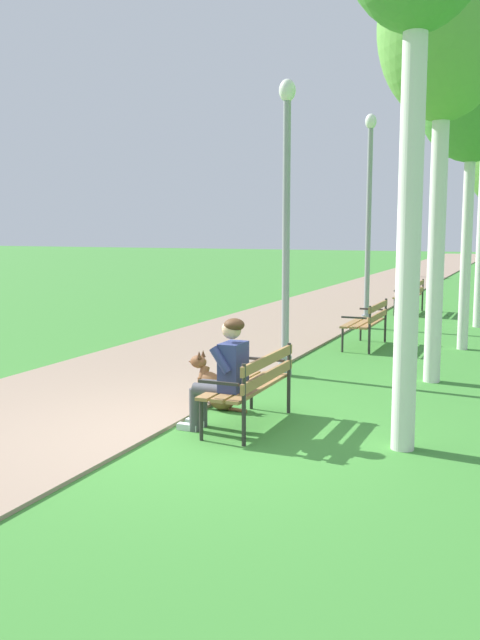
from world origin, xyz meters
TOP-DOWN VIEW (x-y plane):
  - ground_plane at (0.00, 0.00)m, footprint 120.00×120.00m
  - paved_path at (-2.04, 24.00)m, footprint 3.40×60.00m
  - park_bench_near at (0.46, 0.62)m, footprint 0.55×1.50m
  - park_bench_mid at (0.47, 6.26)m, footprint 0.55×1.50m
  - park_bench_far at (0.35, 11.76)m, footprint 0.55×1.50m
  - person_seated_on_near_bench at (0.25, 0.31)m, footprint 0.74×0.49m
  - dog_brown at (-0.25, 1.15)m, footprint 0.83×0.32m
  - lamp_post_near at (-0.11, 3.31)m, footprint 0.24×0.24m
  - lamp_post_mid at (-0.11, 8.66)m, footprint 0.24×0.24m
  - birch_tree_second at (1.97, 3.74)m, footprint 1.80×1.89m
  - birch_tree_third at (2.11, 6.72)m, footprint 1.93×2.07m
  - pedestrian_distant at (-2.21, 25.05)m, footprint 0.32×0.22m

SIDE VIEW (x-z plane):
  - ground_plane at x=0.00m, z-range 0.00..0.00m
  - paved_path at x=-2.04m, z-range 0.00..0.04m
  - dog_brown at x=-0.25m, z-range -0.09..0.61m
  - park_bench_near at x=0.46m, z-range 0.09..0.94m
  - park_bench_mid at x=0.47m, z-range 0.09..0.94m
  - park_bench_far at x=0.35m, z-range 0.09..0.94m
  - person_seated_on_near_bench at x=0.25m, z-range 0.06..1.31m
  - pedestrian_distant at x=-2.21m, z-range 0.02..1.67m
  - lamp_post_near at x=-0.11m, z-range 0.07..4.37m
  - lamp_post_mid at x=-0.11m, z-range 0.08..4.67m
  - birch_tree_third at x=2.11m, z-range 1.63..7.45m
  - birch_tree_second at x=1.97m, z-range 1.75..7.93m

